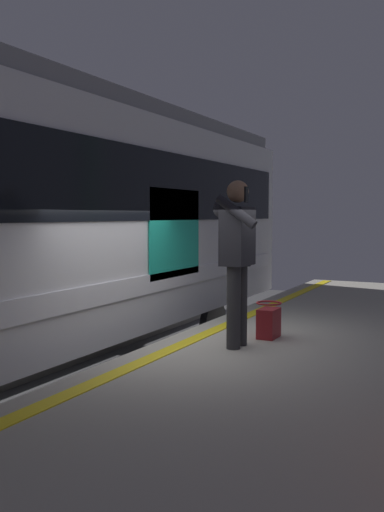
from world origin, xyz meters
The scene contains 5 objects.
ground_plane centered at (0.00, 0.00, 0.00)m, with size 24.47×24.47×0.00m, color #3D3D3F.
safety_line centered at (0.00, 0.30, 1.12)m, with size 12.07×0.16×0.01m, color yellow.
track_rail_near centered at (0.00, -1.44, 0.08)m, with size 16.01×0.08×0.16m, color slate.
passenger centered at (0.11, 0.83, 2.10)m, with size 0.57×0.55×1.67m.
handbag centered at (-0.44, 0.98, 1.29)m, with size 0.30×0.28×0.39m.
Camera 1 is at (5.34, 2.96, 2.45)m, focal length 39.64 mm.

